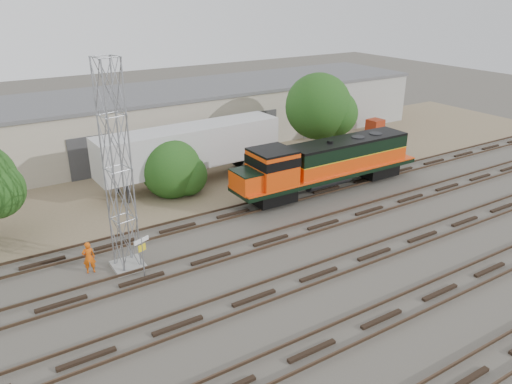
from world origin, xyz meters
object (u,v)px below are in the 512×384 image
locomotive (326,163)px  semi_trailer (194,147)px  signal_tower (118,173)px  worker (89,257)px

locomotive → semi_trailer: size_ratio=1.07×
signal_tower → worker: (-1.87, 0.54, -4.49)m
signal_tower → worker: 4.89m
locomotive → worker: locomotive is taller
locomotive → signal_tower: 16.52m
locomotive → semi_trailer: semi_trailer is taller
worker → semi_trailer: semi_trailer is taller
locomotive → worker: size_ratio=8.64×
signal_tower → worker: bearing=163.8°
worker → signal_tower: bearing=175.4°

